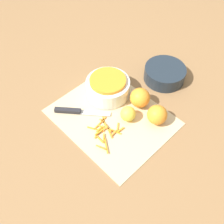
# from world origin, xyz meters

# --- Properties ---
(ground_plane) EXTENTS (4.00, 4.00, 0.00)m
(ground_plane) POSITION_xyz_m (0.00, 0.00, 0.00)
(ground_plane) COLOR olive
(cutting_board) EXTENTS (0.46, 0.38, 0.01)m
(cutting_board) POSITION_xyz_m (0.00, 0.00, 0.00)
(cutting_board) COLOR #CCB284
(cutting_board) RESTS_ON ground_plane
(bowl_speckled) EXTENTS (0.19, 0.19, 0.09)m
(bowl_speckled) POSITION_xyz_m (-0.10, 0.08, 0.05)
(bowl_speckled) COLOR silver
(bowl_speckled) RESTS_ON cutting_board
(bowl_dark) EXTENTS (0.19, 0.19, 0.06)m
(bowl_dark) POSITION_xyz_m (0.01, 0.33, 0.03)
(bowl_dark) COLOR #1E2833
(bowl_dark) RESTS_ON ground_plane
(knife) EXTENTS (0.19, 0.17, 0.02)m
(knife) POSITION_xyz_m (-0.13, -0.10, 0.01)
(knife) COLOR #232328
(knife) RESTS_ON cutting_board
(orange_left) EXTENTS (0.08, 0.08, 0.08)m
(orange_left) POSITION_xyz_m (0.14, 0.11, 0.05)
(orange_left) COLOR orange
(orange_left) RESTS_ON cutting_board
(orange_right) EXTENTS (0.08, 0.08, 0.08)m
(orange_right) POSITION_xyz_m (0.03, 0.13, 0.05)
(orange_right) COLOR orange
(orange_right) RESTS_ON cutting_board
(lemon) EXTENTS (0.06, 0.06, 0.06)m
(lemon) POSITION_xyz_m (0.05, 0.04, 0.04)
(lemon) COLOR gold
(lemon) RESTS_ON cutting_board
(peel_pile) EXTENTS (0.15, 0.14, 0.01)m
(peel_pile) POSITION_xyz_m (0.03, -0.07, 0.01)
(peel_pile) COLOR orange
(peel_pile) RESTS_ON cutting_board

